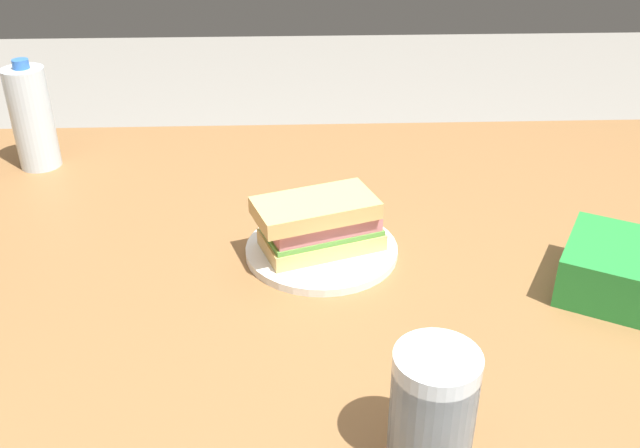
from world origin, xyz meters
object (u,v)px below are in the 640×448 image
(dining_table, at_px, (296,296))
(sandwich, at_px, (318,223))
(paper_plate, at_px, (320,250))
(plastic_cup_stack, at_px, (430,408))
(water_bottle_spare, at_px, (31,118))

(dining_table, height_order, sandwich, sandwich)
(paper_plate, relative_size, plastic_cup_stack, 1.71)
(paper_plate, xyz_separation_m, sandwich, (0.00, 0.00, 0.05))
(water_bottle_spare, bearing_deg, plastic_cup_stack, 129.80)
(sandwich, relative_size, plastic_cup_stack, 1.52)
(water_bottle_spare, bearing_deg, dining_table, 145.84)
(paper_plate, height_order, plastic_cup_stack, plastic_cup_stack)
(paper_plate, xyz_separation_m, plastic_cup_stack, (-0.09, 0.39, 0.06))
(dining_table, relative_size, sandwich, 8.85)
(plastic_cup_stack, bearing_deg, sandwich, -76.27)
(dining_table, relative_size, paper_plate, 7.89)
(dining_table, height_order, plastic_cup_stack, plastic_cup_stack)
(sandwich, height_order, plastic_cup_stack, plastic_cup_stack)
(paper_plate, bearing_deg, plastic_cup_stack, 103.22)
(paper_plate, height_order, sandwich, sandwich)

